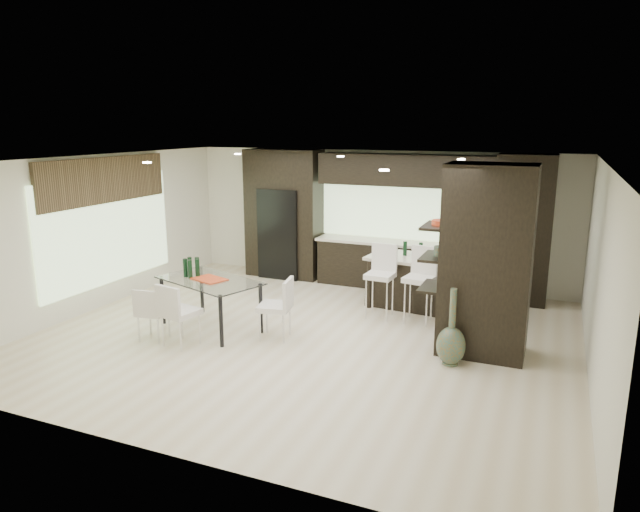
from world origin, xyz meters
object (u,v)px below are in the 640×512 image
at_px(kitchen_island, 429,284).
at_px(stool_right, 460,300).
at_px(stool_left, 380,289).
at_px(chair_near, 180,317).
at_px(dining_table, 211,304).
at_px(chair_end, 275,311).
at_px(bench, 421,297).
at_px(chair_far, 153,315).
at_px(floor_vase, 452,327).
at_px(stool_mid, 419,293).

relative_size(kitchen_island, stool_right, 2.42).
height_order(stool_left, chair_near, stool_left).
height_order(dining_table, chair_near, chair_near).
bearing_deg(chair_end, bench, -48.68).
height_order(stool_right, bench, stool_right).
relative_size(kitchen_island, stool_left, 2.16).
distance_m(stool_right, chair_far, 4.81).
height_order(floor_vase, chair_end, floor_vase).
distance_m(kitchen_island, chair_end, 2.99).
relative_size(stool_mid, dining_table, 0.61).
height_order(kitchen_island, chair_near, kitchen_island).
xyz_separation_m(kitchen_island, floor_vase, (0.81, -2.30, 0.09)).
xyz_separation_m(chair_near, chair_end, (1.16, 0.79, -0.01)).
xyz_separation_m(dining_table, chair_end, (1.16, 0.00, 0.03)).
bearing_deg(stool_mid, bench, 107.69).
distance_m(kitchen_island, floor_vase, 2.44).
relative_size(dining_table, chair_near, 1.89).
height_order(kitchen_island, bench, kitchen_island).
distance_m(kitchen_island, stool_right, 1.01).
relative_size(stool_mid, chair_far, 1.33).
bearing_deg(dining_table, kitchen_island, 57.25).
distance_m(stool_mid, bench, 0.75).
bearing_deg(chair_far, stool_mid, 24.82).
bearing_deg(kitchen_island, bench, -128.00).
bearing_deg(dining_table, stool_mid, 46.67).
height_order(stool_mid, stool_right, stool_mid).
bearing_deg(stool_left, chair_end, -124.52).
bearing_deg(dining_table, bench, 56.93).
height_order(dining_table, chair_end, chair_end).
bearing_deg(chair_near, stool_left, 56.42).
bearing_deg(chair_far, dining_table, 46.84).
xyz_separation_m(floor_vase, chair_near, (-3.81, -0.84, -0.10)).
height_order(stool_right, chair_far, stool_right).
height_order(chair_near, chair_end, chair_near).
distance_m(stool_mid, chair_near, 3.82).
xyz_separation_m(bench, chair_end, (-1.75, -2.25, 0.21)).
bearing_deg(stool_right, dining_table, -140.33).
bearing_deg(stool_mid, stool_right, 11.41).
bearing_deg(stool_left, floor_vase, -43.21).
distance_m(kitchen_island, dining_table, 3.82).
bearing_deg(chair_near, chair_far, -172.38).
bearing_deg(dining_table, stool_left, 52.98).
xyz_separation_m(stool_left, chair_near, (-2.34, -2.36, -0.06)).
height_order(stool_mid, chair_near, stool_mid).
relative_size(kitchen_island, bench, 1.83).
distance_m(floor_vase, chair_far, 4.42).
bearing_deg(chair_end, dining_table, 79.18).
bearing_deg(chair_near, kitchen_island, 57.51).
distance_m(stool_left, chair_far, 3.69).
xyz_separation_m(dining_table, chair_near, (0.00, -0.79, 0.04)).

